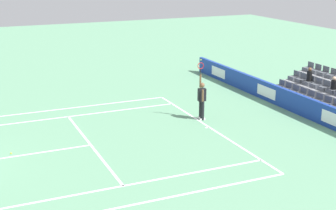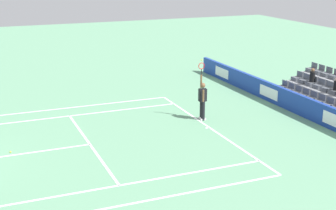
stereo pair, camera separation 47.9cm
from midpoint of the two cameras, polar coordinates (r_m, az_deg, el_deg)
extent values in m
cube|color=white|center=(22.10, 4.23, -2.61)|extent=(10.97, 0.10, 0.01)
cube|color=white|center=(20.25, -9.69, -4.63)|extent=(8.23, 0.10, 0.01)
cube|color=white|center=(19.81, -18.73, -5.80)|extent=(0.10, 6.40, 0.01)
cube|color=white|center=(23.98, -13.19, -1.46)|extent=(0.10, 11.89, 0.01)
cube|color=white|center=(16.49, -7.63, -9.63)|extent=(0.10, 11.89, 0.01)
cube|color=white|center=(25.27, -13.79, -0.58)|extent=(0.10, 11.89, 0.01)
cube|color=white|center=(15.32, -6.15, -11.74)|extent=(0.10, 11.89, 0.01)
cube|color=white|center=(22.05, 4.00, -2.64)|extent=(0.10, 0.20, 0.01)
cube|color=#193899|center=(24.56, 14.51, 0.09)|extent=(20.78, 0.20, 1.00)
cube|color=white|center=(22.61, 18.30, -1.65)|extent=(1.66, 0.01, 0.56)
cube|color=white|center=(26.50, 10.89, 1.52)|extent=(1.66, 0.01, 0.56)
cube|color=white|center=(30.79, 5.45, 3.83)|extent=(1.66, 0.01, 0.56)
cylinder|color=black|center=(22.96, 3.46, -0.67)|extent=(0.16, 0.16, 0.90)
cylinder|color=black|center=(23.18, 3.25, -0.51)|extent=(0.16, 0.16, 0.90)
cube|color=white|center=(23.09, 3.45, -1.65)|extent=(0.14, 0.27, 0.08)
cube|color=white|center=(23.30, 3.23, -1.47)|extent=(0.14, 0.27, 0.08)
cube|color=black|center=(22.86, 3.39, 1.21)|extent=(0.25, 0.38, 0.60)
sphere|color=brown|center=(22.74, 3.41, 2.32)|extent=(0.24, 0.24, 0.24)
cylinder|color=brown|center=(22.91, 3.21, 2.82)|extent=(0.09, 0.09, 0.62)
cylinder|color=brown|center=(22.64, 3.47, 1.10)|extent=(0.09, 0.09, 0.56)
cylinder|color=black|center=(22.80, 3.23, 3.91)|extent=(0.04, 0.04, 0.28)
torus|color=red|center=(22.74, 3.24, 4.60)|extent=(0.06, 0.31, 0.31)
sphere|color=#D1E533|center=(22.69, 3.25, 5.29)|extent=(0.07, 0.07, 0.07)
cube|color=gray|center=(25.31, 16.38, -0.27)|extent=(6.82, 0.95, 0.42)
cube|color=#545960|center=(24.33, 18.29, -0.34)|extent=(0.48, 0.44, 0.20)
cube|color=#545960|center=(24.77, 17.35, 0.04)|extent=(0.48, 0.44, 0.20)
cube|color=#545960|center=(24.83, 17.75, 0.65)|extent=(0.48, 0.04, 0.30)
cube|color=#545960|center=(25.22, 16.44, 0.41)|extent=(0.48, 0.44, 0.20)
cube|color=#545960|center=(25.28, 16.83, 1.00)|extent=(0.48, 0.04, 0.30)
cube|color=#545960|center=(25.68, 15.56, 0.76)|extent=(0.48, 0.44, 0.20)
cube|color=#545960|center=(25.74, 15.95, 1.34)|extent=(0.48, 0.04, 0.30)
cube|color=#545960|center=(26.14, 14.71, 1.10)|extent=(0.48, 0.44, 0.20)
cube|color=#545960|center=(26.20, 15.10, 1.67)|extent=(0.48, 0.04, 0.30)
cube|color=#545960|center=(26.61, 13.90, 1.43)|extent=(0.48, 0.44, 0.20)
cube|color=#545960|center=(26.67, 14.28, 1.99)|extent=(0.48, 0.04, 0.30)
cube|color=#545960|center=(27.08, 13.11, 1.75)|extent=(0.48, 0.44, 0.20)
cube|color=#545960|center=(27.14, 13.48, 2.30)|extent=(0.48, 0.04, 0.30)
cube|color=#545960|center=(27.56, 12.35, 2.05)|extent=(0.48, 0.44, 0.20)
cube|color=#545960|center=(27.62, 12.71, 2.59)|extent=(0.48, 0.04, 0.30)
cube|color=gray|center=(25.86, 18.04, 0.43)|extent=(6.82, 0.95, 0.84)
cube|color=#545960|center=(25.72, 18.14, 1.54)|extent=(0.48, 0.44, 0.20)
cube|color=#545960|center=(25.80, 18.52, 2.12)|extent=(0.48, 0.04, 0.30)
cube|color=#545960|center=(26.17, 17.25, 1.87)|extent=(0.48, 0.44, 0.20)
cube|color=#545960|center=(26.24, 17.63, 2.44)|extent=(0.48, 0.04, 0.30)
cube|color=#545960|center=(26.62, 16.39, 2.18)|extent=(0.48, 0.44, 0.20)
cube|color=#545960|center=(26.69, 16.77, 2.74)|extent=(0.48, 0.04, 0.30)
cube|color=#545960|center=(27.09, 15.56, 2.49)|extent=(0.48, 0.44, 0.20)
cube|color=#545960|center=(27.15, 15.93, 3.04)|extent=(0.48, 0.04, 0.30)
cube|color=#545960|center=(27.55, 14.76, 2.78)|extent=(0.48, 0.44, 0.20)
cube|color=#545960|center=(27.62, 15.12, 3.32)|extent=(0.48, 0.04, 0.30)
cube|color=#545960|center=(28.03, 13.98, 3.07)|extent=(0.48, 0.44, 0.20)
cube|color=#545960|center=(28.09, 14.34, 3.60)|extent=(0.48, 0.04, 0.30)
cube|color=#545960|center=(27.14, 18.01, 3.22)|extent=(0.48, 0.44, 0.20)
cube|color=#545960|center=(27.22, 18.37, 3.77)|extent=(0.48, 0.04, 0.30)
cube|color=#545960|center=(27.59, 17.17, 3.51)|extent=(0.48, 0.44, 0.20)
cube|color=#545960|center=(27.67, 17.52, 4.04)|extent=(0.48, 0.04, 0.30)
cube|color=#545960|center=(28.05, 16.35, 3.78)|extent=(0.48, 0.44, 0.20)
cube|color=#545960|center=(28.13, 16.70, 4.30)|extent=(0.48, 0.04, 0.30)
cube|color=#545960|center=(28.52, 15.56, 4.04)|extent=(0.48, 0.44, 0.20)
cube|color=#545960|center=(28.59, 15.91, 4.56)|extent=(0.48, 0.04, 0.30)
cylinder|color=black|center=(27.03, 15.70, 3.26)|extent=(0.28, 0.28, 0.55)
sphere|color=brown|center=(26.95, 15.76, 4.03)|extent=(0.20, 0.20, 0.20)
cylinder|color=black|center=(25.68, 18.29, 2.25)|extent=(0.28, 0.28, 0.45)
sphere|color=#D3A884|center=(25.60, 18.36, 2.96)|extent=(0.20, 0.20, 0.20)
sphere|color=#D1E533|center=(20.08, -18.52, -5.37)|extent=(0.07, 0.07, 0.07)
camera|label=1|loc=(0.24, -90.64, -0.19)|focal=52.16mm
camera|label=2|loc=(0.24, 89.36, 0.19)|focal=52.16mm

